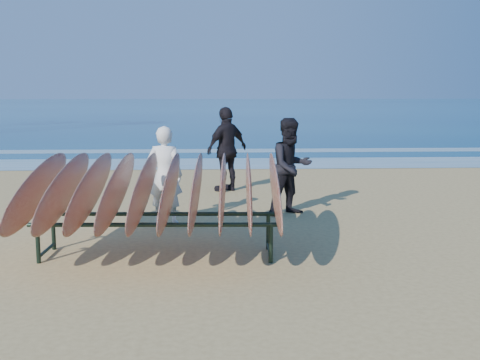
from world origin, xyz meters
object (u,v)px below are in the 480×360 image
Objects in this scene: surfboard_rack at (157,190)px; person_dark_a at (291,167)px; person_dark_b at (227,149)px; person_white at (165,175)px.

person_dark_a reaches higher than surfboard_rack.
person_dark_a is 0.94× the size of person_dark_b.
person_dark_a is at bearing 73.18° from person_dark_b.
person_dark_b is at bearing 80.63° from surfboard_rack.
person_white is 0.95× the size of person_dark_a.
person_white is 2.23m from person_dark_a.
person_dark_b is (-1.06, 2.44, 0.06)m from person_dark_a.
person_dark_a is at bearing 52.95° from surfboard_rack.
person_white is (-0.05, 1.96, -0.09)m from surfboard_rack.
person_dark_a reaches higher than person_white.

